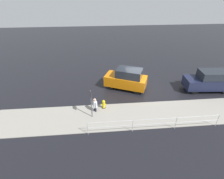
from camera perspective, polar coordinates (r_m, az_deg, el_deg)
name	(u,v)px	position (r m, az deg, el deg)	size (l,w,h in m)	color
ground_plane	(139,87)	(17.52, 8.72, 0.68)	(60.00, 60.00, 0.00)	black
kerb_strip	(150,114)	(14.19, 12.45, -7.87)	(24.00, 3.20, 0.04)	gray
moving_hatchback	(127,79)	(16.77, 4.79, 3.49)	(4.25, 3.15, 2.06)	orange
parked_sedan	(209,81)	(18.84, 29.19, 2.53)	(4.42, 2.06, 1.98)	#191E38
fire_hydrant	(104,104)	(14.28, -2.73, -4.86)	(0.42, 0.31, 0.80)	gold
pedestrian	(95,104)	(13.85, -5.60, -4.83)	(0.37, 0.53, 1.22)	silver
metal_railing	(155,122)	(12.44, 13.82, -10.28)	(9.17, 0.04, 1.05)	#B7BABF
sign_post	(91,100)	(12.77, -6.86, -3.46)	(0.07, 0.44, 2.40)	#4C4C51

